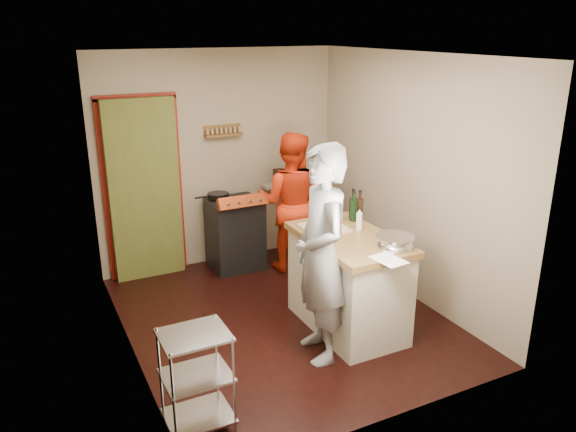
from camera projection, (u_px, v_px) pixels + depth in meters
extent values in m
plane|color=black|center=(283.00, 318.00, 5.75)|extent=(3.50, 3.50, 0.00)
cube|color=gray|center=(219.00, 159.00, 6.81)|extent=(3.00, 0.04, 2.60)
cube|color=#565B23|center=(142.00, 188.00, 6.53)|extent=(0.80, 0.40, 2.10)
cube|color=maroon|center=(106.00, 194.00, 6.29)|extent=(0.06, 0.06, 2.10)
cube|color=maroon|center=(179.00, 185.00, 6.65)|extent=(0.06, 0.06, 2.10)
cube|color=maroon|center=(135.00, 97.00, 6.13)|extent=(0.90, 0.06, 0.06)
cube|color=brown|center=(224.00, 135.00, 6.69)|extent=(0.46, 0.09, 0.03)
cube|color=brown|center=(222.00, 130.00, 6.71)|extent=(0.46, 0.02, 0.12)
cube|color=olive|center=(224.00, 130.00, 6.67)|extent=(0.42, 0.04, 0.07)
cube|color=gray|center=(293.00, 184.00, 7.25)|extent=(0.80, 0.18, 0.04)
cube|color=black|center=(279.00, 176.00, 7.13)|extent=(0.10, 0.14, 0.22)
cube|color=gray|center=(122.00, 220.00, 4.69)|extent=(0.04, 3.50, 2.60)
cube|color=gray|center=(409.00, 178.00, 5.96)|extent=(0.04, 3.50, 2.60)
cube|color=white|center=(282.00, 53.00, 4.90)|extent=(3.00, 3.50, 0.02)
cube|color=black|center=(235.00, 236.00, 6.85)|extent=(0.60, 0.55, 0.80)
cube|color=black|center=(234.00, 203.00, 6.71)|extent=(0.60, 0.55, 0.06)
cube|color=maroon|center=(243.00, 202.00, 6.44)|extent=(0.60, 0.15, 0.17)
cylinder|color=black|center=(218.00, 195.00, 6.73)|extent=(0.26, 0.26, 0.05)
cylinder|color=silver|center=(174.00, 404.00, 3.81)|extent=(0.02, 0.02, 0.80)
cylinder|color=silver|center=(234.00, 386.00, 4.00)|extent=(0.02, 0.02, 0.80)
cylinder|color=silver|center=(160.00, 376.00, 4.12)|extent=(0.02, 0.02, 0.80)
cylinder|color=silver|center=(217.00, 361.00, 4.30)|extent=(0.02, 0.02, 0.80)
cube|color=silver|center=(199.00, 416.00, 4.16)|extent=(0.48, 0.40, 0.02)
cube|color=silver|center=(196.00, 375.00, 4.04)|extent=(0.48, 0.40, 0.02)
cube|color=silver|center=(194.00, 335.00, 3.94)|extent=(0.48, 0.40, 0.02)
cube|color=beige|center=(348.00, 285.00, 5.45)|extent=(0.69, 1.21, 0.90)
cube|color=olive|center=(349.00, 239.00, 5.29)|extent=(0.75, 1.27, 0.06)
cube|color=tan|center=(324.00, 228.00, 5.46)|extent=(0.40, 0.40, 0.02)
cylinder|color=#B87B39|center=(324.00, 226.00, 5.45)|extent=(0.32, 0.32, 0.02)
ellipsoid|color=silver|center=(395.00, 242.00, 4.99)|extent=(0.35, 0.35, 0.11)
cylinder|color=white|center=(337.00, 207.00, 5.68)|extent=(0.12, 0.12, 0.28)
cylinder|color=silver|center=(359.00, 221.00, 5.42)|extent=(0.06, 0.06, 0.17)
cube|color=white|center=(389.00, 260.00, 4.74)|extent=(0.24, 0.32, 0.00)
cylinder|color=black|center=(353.00, 204.00, 5.72)|extent=(0.08, 0.08, 0.31)
cylinder|color=black|center=(360.00, 205.00, 5.68)|extent=(0.08, 0.08, 0.31)
cylinder|color=black|center=(354.00, 206.00, 5.65)|extent=(0.08, 0.08, 0.31)
imported|color=#B0B1B5|center=(321.00, 255.00, 4.81)|extent=(0.57, 0.77, 1.94)
imported|color=red|center=(291.00, 202.00, 6.68)|extent=(1.04, 1.00, 1.69)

